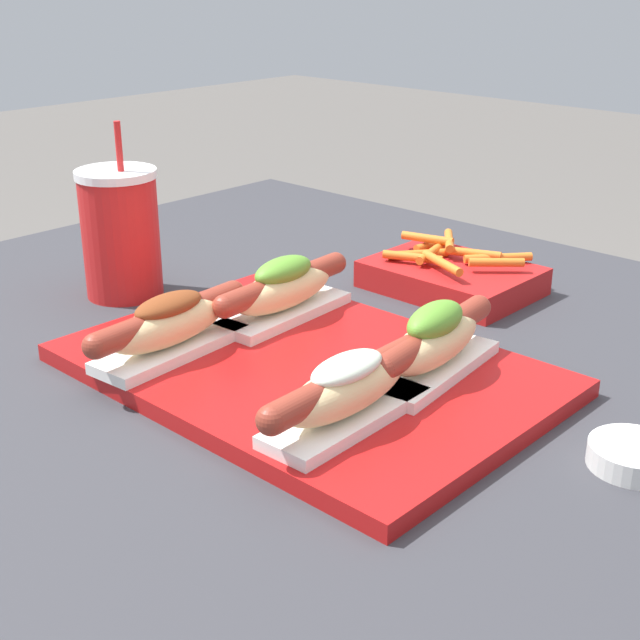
# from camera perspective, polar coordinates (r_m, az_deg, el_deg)

# --- Properties ---
(patio_table) EXTENTS (1.33, 1.04, 0.69)m
(patio_table) POSITION_cam_1_polar(r_m,az_deg,el_deg) (1.16, 1.66, -17.89)
(patio_table) COLOR #333338
(patio_table) RESTS_ON ground_plane
(serving_tray) EXTENTS (0.48, 0.33, 0.02)m
(serving_tray) POSITION_cam_1_polar(r_m,az_deg,el_deg) (0.91, -0.86, -3.19)
(serving_tray) COLOR #B71414
(serving_tray) RESTS_ON patio_table
(hot_dog_0) EXTENTS (0.07, 0.21, 0.07)m
(hot_dog_0) POSITION_cam_1_polar(r_m,az_deg,el_deg) (0.93, -9.58, -0.30)
(hot_dog_0) COLOR white
(hot_dog_0) RESTS_ON serving_tray
(hot_dog_1) EXTENTS (0.07, 0.22, 0.06)m
(hot_dog_1) POSITION_cam_1_polar(r_m,az_deg,el_deg) (0.78, 1.73, -4.49)
(hot_dog_1) COLOR white
(hot_dog_1) RESTS_ON serving_tray
(hot_dog_2) EXTENTS (0.07, 0.21, 0.07)m
(hot_dog_2) POSITION_cam_1_polar(r_m,az_deg,el_deg) (1.01, -2.34, 1.98)
(hot_dog_2) COLOR white
(hot_dog_2) RESTS_ON serving_tray
(hot_dog_3) EXTENTS (0.08, 0.21, 0.07)m
(hot_dog_3) POSITION_cam_1_polar(r_m,az_deg,el_deg) (0.88, 7.31, -1.41)
(hot_dog_3) COLOR white
(hot_dog_3) RESTS_ON serving_tray
(sauce_bowl) EXTENTS (0.08, 0.08, 0.02)m
(sauce_bowl) POSITION_cam_1_polar(r_m,az_deg,el_deg) (0.80, 19.46, -8.12)
(sauce_bowl) COLOR silver
(sauce_bowl) RESTS_ON patio_table
(drink_cup) EXTENTS (0.10, 0.10, 0.22)m
(drink_cup) POSITION_cam_1_polar(r_m,az_deg,el_deg) (1.15, -12.64, 5.46)
(drink_cup) COLOR red
(drink_cup) RESTS_ON patio_table
(fries_basket) EXTENTS (0.20, 0.16, 0.06)m
(fries_basket) POSITION_cam_1_polar(r_m,az_deg,el_deg) (1.17, 8.40, 2.83)
(fries_basket) COLOR #B21919
(fries_basket) RESTS_ON patio_table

